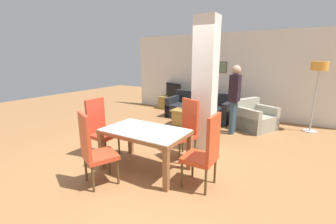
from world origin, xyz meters
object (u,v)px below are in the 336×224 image
(dining_chair_head_left, at_px, (100,127))
(tv_stand, at_px, (173,103))
(dining_chair_head_right, at_px, (206,150))
(dining_chair_far_right, at_px, (185,128))
(dining_table, at_px, (145,138))
(armchair, at_px, (254,119))
(floor_lamp, at_px, (319,72))
(sofa, at_px, (200,110))
(tv_screen, at_px, (173,90))
(bottle, at_px, (183,105))
(coffee_table, at_px, (185,118))
(standing_person, at_px, (234,95))
(dining_chair_near_left, at_px, (94,148))

(dining_chair_head_left, distance_m, tv_stand, 4.39)
(dining_chair_head_right, bearing_deg, dining_chair_far_right, 42.34)
(dining_table, xyz_separation_m, armchair, (1.16, 3.39, -0.28))
(dining_chair_head_left, bearing_deg, floor_lamp, 137.66)
(dining_table, relative_size, tv_stand, 1.30)
(dining_chair_head_right, xyz_separation_m, dining_chair_far_right, (-0.74, 0.82, 0.00))
(dining_chair_far_right, xyz_separation_m, sofa, (-0.91, 2.82, -0.31))
(tv_screen, bearing_deg, dining_table, 136.37)
(bottle, bearing_deg, dining_chair_head_left, -97.33)
(sofa, relative_size, tv_screen, 2.67)
(armchair, bearing_deg, coffee_table, -40.58)
(dining_chair_head_left, bearing_deg, standing_person, 145.81)
(tv_screen, bearing_deg, dining_chair_head_right, 147.41)
(armchair, bearing_deg, dining_chair_far_right, 10.06)
(armchair, height_order, floor_lamp, floor_lamp)
(dining_chair_near_left, height_order, bottle, dining_chair_near_left)
(dining_chair_head_right, relative_size, armchair, 0.96)
(dining_chair_head_left, distance_m, tv_screen, 4.38)
(dining_chair_head_left, bearing_deg, bottle, 172.67)
(dining_chair_head_left, distance_m, standing_person, 3.31)
(sofa, height_order, coffee_table, sofa)
(dining_chair_head_right, distance_m, tv_screen, 5.25)
(bottle, distance_m, floor_lamp, 3.55)
(sofa, distance_m, floor_lamp, 3.31)
(dining_chair_head_right, xyz_separation_m, dining_chair_head_left, (-2.19, 0.00, 0.00))
(tv_stand, height_order, floor_lamp, floor_lamp)
(dining_table, bearing_deg, tv_stand, 114.10)
(armchair, bearing_deg, sofa, -71.00)
(sofa, height_order, floor_lamp, floor_lamp)
(dining_chair_head_right, xyz_separation_m, floor_lamp, (1.39, 3.93, 0.95))
(sofa, bearing_deg, tv_stand, -25.70)
(sofa, distance_m, bottle, 0.88)
(armchair, distance_m, coffee_table, 1.88)
(bottle, height_order, floor_lamp, floor_lamp)
(dining_chair_head_right, xyz_separation_m, dining_chair_near_left, (-1.46, -0.80, 0.00))
(sofa, xyz_separation_m, armchair, (1.71, -0.25, -0.00))
(dining_table, relative_size, sofa, 0.70)
(armchair, height_order, tv_stand, armchair)
(dining_chair_far_right, bearing_deg, tv_screen, -33.09)
(dining_chair_head_right, relative_size, floor_lamp, 0.63)
(bottle, distance_m, tv_stand, 1.93)
(dining_chair_near_left, bearing_deg, coffee_table, 118.00)
(floor_lamp, bearing_deg, tv_stand, 175.29)
(armchair, bearing_deg, dining_chair_head_left, -6.22)
(tv_stand, bearing_deg, sofa, -25.70)
(sofa, height_order, tv_screen, tv_screen)
(dining_chair_head_right, relative_size, coffee_table, 1.51)
(bottle, height_order, tv_stand, bottle)
(sofa, distance_m, tv_stand, 1.52)
(floor_lamp, bearing_deg, tv_screen, 175.29)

